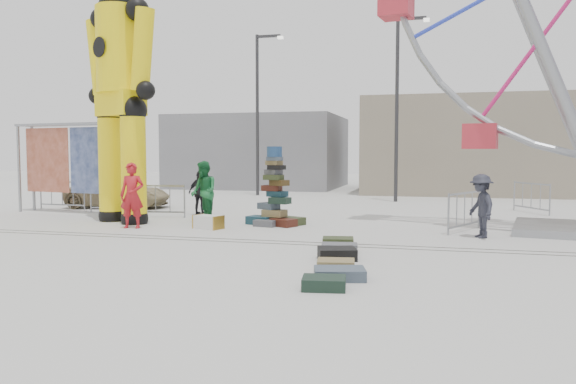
% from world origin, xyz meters
% --- Properties ---
extents(ground, '(90.00, 90.00, 0.00)m').
position_xyz_m(ground, '(0.00, 0.00, 0.00)').
color(ground, '#9E9E99').
rests_on(ground, ground).
extents(track_line_near, '(40.00, 0.04, 0.01)m').
position_xyz_m(track_line_near, '(0.00, 0.60, 0.00)').
color(track_line_near, '#47443F').
rests_on(track_line_near, ground).
extents(track_line_far, '(40.00, 0.04, 0.01)m').
position_xyz_m(track_line_far, '(0.00, 1.00, 0.00)').
color(track_line_far, '#47443F').
rests_on(track_line_far, ground).
extents(building_right, '(12.00, 8.00, 5.00)m').
position_xyz_m(building_right, '(7.00, 20.00, 2.50)').
color(building_right, gray).
rests_on(building_right, ground).
extents(building_left, '(10.00, 8.00, 4.40)m').
position_xyz_m(building_left, '(-6.00, 22.00, 2.20)').
color(building_left, gray).
rests_on(building_left, ground).
extents(lamp_post_right, '(1.41, 0.25, 8.00)m').
position_xyz_m(lamp_post_right, '(3.09, 13.00, 4.48)').
color(lamp_post_right, '#2D2D30').
rests_on(lamp_post_right, ground).
extents(lamp_post_left, '(1.41, 0.25, 8.00)m').
position_xyz_m(lamp_post_left, '(-3.91, 15.00, 4.48)').
color(lamp_post_left, '#2D2D30').
rests_on(lamp_post_left, ground).
extents(suitcase_tower, '(1.81, 1.50, 2.33)m').
position_xyz_m(suitcase_tower, '(0.01, 4.00, 0.65)').
color(suitcase_tower, '#183A48').
rests_on(suitcase_tower, ground).
extents(crash_test_dummy, '(3.08, 1.80, 7.95)m').
position_xyz_m(crash_test_dummy, '(-4.71, 3.39, 4.19)').
color(crash_test_dummy, black).
rests_on(crash_test_dummy, ground).
extents(banner_scaffold, '(4.45, 1.39, 3.18)m').
position_xyz_m(banner_scaffold, '(-7.87, 5.22, 2.39)').
color(banner_scaffold, gray).
rests_on(banner_scaffold, ground).
extents(steamer_trunk, '(0.91, 0.70, 0.37)m').
position_xyz_m(steamer_trunk, '(-1.59, 2.68, 0.19)').
color(steamer_trunk, silver).
rests_on(steamer_trunk, ground).
extents(row_case_0, '(0.78, 0.64, 0.18)m').
position_xyz_m(row_case_0, '(2.44, 0.73, 0.09)').
color(row_case_0, '#2F3A1D').
rests_on(row_case_0, ground).
extents(row_case_1, '(0.83, 0.59, 0.19)m').
position_xyz_m(row_case_1, '(2.61, -0.12, 0.09)').
color(row_case_1, '#54555C').
rests_on(row_case_1, ground).
extents(row_case_2, '(0.89, 0.78, 0.24)m').
position_xyz_m(row_case_2, '(2.70, -0.99, 0.12)').
color(row_case_2, black).
rests_on(row_case_2, ground).
extents(row_case_3, '(0.74, 0.61, 0.19)m').
position_xyz_m(row_case_3, '(2.84, -1.96, 0.09)').
color(row_case_3, olive).
rests_on(row_case_3, ground).
extents(row_case_4, '(0.97, 0.77, 0.20)m').
position_xyz_m(row_case_4, '(3.03, -2.73, 0.10)').
color(row_case_4, '#435160').
rests_on(row_case_4, ground).
extents(row_case_5, '(0.75, 0.63, 0.20)m').
position_xyz_m(row_case_5, '(2.90, -3.47, 0.10)').
color(row_case_5, black).
rests_on(row_case_5, ground).
extents(barricade_dummy_a, '(2.00, 0.23, 1.10)m').
position_xyz_m(barricade_dummy_a, '(-9.03, 6.35, 0.55)').
color(barricade_dummy_a, gray).
rests_on(barricade_dummy_a, ground).
extents(barricade_dummy_b, '(1.99, 0.40, 1.10)m').
position_xyz_m(barricade_dummy_b, '(-6.36, 5.82, 0.55)').
color(barricade_dummy_b, gray).
rests_on(barricade_dummy_b, ground).
extents(barricade_dummy_c, '(2.00, 0.32, 1.10)m').
position_xyz_m(barricade_dummy_c, '(-4.38, 4.89, 0.55)').
color(barricade_dummy_c, gray).
rests_on(barricade_dummy_c, ground).
extents(barricade_wheel_front, '(0.99, 1.83, 1.10)m').
position_xyz_m(barricade_wheel_front, '(5.41, 3.92, 0.55)').
color(barricade_wheel_front, gray).
rests_on(barricade_wheel_front, ground).
extents(barricade_wheel_back, '(0.99, 1.83, 1.10)m').
position_xyz_m(barricade_wheel_back, '(7.99, 9.47, 0.55)').
color(barricade_wheel_back, gray).
rests_on(barricade_wheel_back, ground).
extents(pedestrian_red, '(0.75, 0.56, 1.87)m').
position_xyz_m(pedestrian_red, '(-3.74, 2.26, 0.94)').
color(pedestrian_red, '#AB181F').
rests_on(pedestrian_red, ground).
extents(pedestrian_green, '(1.16, 1.17, 1.90)m').
position_xyz_m(pedestrian_green, '(-2.28, 3.99, 0.95)').
color(pedestrian_green, '#196431').
rests_on(pedestrian_green, ground).
extents(pedestrian_black, '(0.94, 0.48, 1.54)m').
position_xyz_m(pedestrian_black, '(-3.20, 5.86, 0.77)').
color(pedestrian_black, black).
rests_on(pedestrian_black, ground).
extents(pedestrian_grey, '(0.94, 1.19, 1.61)m').
position_xyz_m(pedestrian_grey, '(5.74, 2.79, 0.81)').
color(pedestrian_grey, '#23242F').
rests_on(pedestrian_grey, ground).
extents(parked_suv, '(4.18, 2.25, 1.12)m').
position_xyz_m(parked_suv, '(-7.36, 7.53, 0.56)').
color(parked_suv, '#9B8B64').
rests_on(parked_suv, ground).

